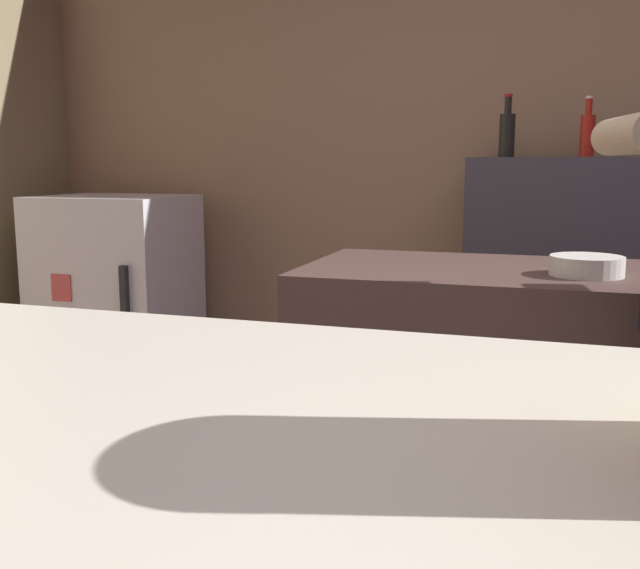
% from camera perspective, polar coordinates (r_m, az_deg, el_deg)
% --- Properties ---
extents(wall_back, '(5.20, 0.10, 2.70)m').
position_cam_1_polar(wall_back, '(3.39, 19.33, 11.78)').
color(wall_back, '#99795A').
rests_on(wall_back, ground).
extents(back_shelf, '(0.90, 0.36, 1.21)m').
position_cam_1_polar(back_shelf, '(3.17, 19.46, -1.62)').
color(back_shelf, '#3E3C44').
rests_on(back_shelf, ground).
extents(mini_fridge, '(0.65, 0.58, 1.03)m').
position_cam_1_polar(mini_fridge, '(3.59, -15.57, -1.56)').
color(mini_fridge, silver).
rests_on(mini_fridge, ground).
extents(mixing_bowl, '(0.18, 0.18, 0.05)m').
position_cam_1_polar(mixing_bowl, '(1.88, 20.17, 1.39)').
color(mixing_bowl, silver).
rests_on(mixing_bowl, prep_counter).
extents(bottle_olive_oil, '(0.06, 0.06, 0.24)m').
position_cam_1_polar(bottle_olive_oil, '(3.14, 20.22, 11.03)').
color(bottle_olive_oil, red).
rests_on(bottle_olive_oil, back_shelf).
extents(bottle_hot_sauce, '(0.06, 0.06, 0.25)m').
position_cam_1_polar(bottle_hot_sauce, '(3.14, 14.44, 11.42)').
color(bottle_hot_sauce, black).
rests_on(bottle_hot_sauce, back_shelf).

